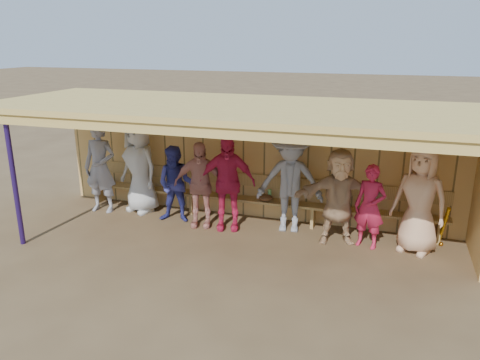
# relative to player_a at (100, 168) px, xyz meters

# --- Properties ---
(ground) EXTENTS (90.00, 90.00, 0.00)m
(ground) POSITION_rel_player_a_xyz_m (3.18, -0.54, -0.97)
(ground) COLOR brown
(ground) RESTS_ON ground
(player_a) EXTENTS (0.73, 0.51, 1.94)m
(player_a) POSITION_rel_player_a_xyz_m (0.00, 0.00, 0.00)
(player_a) COLOR gray
(player_a) RESTS_ON ground
(player_b) EXTENTS (1.12, 0.91, 1.97)m
(player_b) POSITION_rel_player_a_xyz_m (0.79, 0.26, 0.01)
(player_b) COLOR silver
(player_b) RESTS_ON ground
(player_c) EXTENTS (0.84, 0.70, 1.57)m
(player_c) POSITION_rel_player_a_xyz_m (1.78, -0.04, -0.19)
(player_c) COLOR #32358B
(player_c) RESTS_ON ground
(player_d) EXTENTS (1.18, 0.71, 1.87)m
(player_d) POSITION_rel_player_a_xyz_m (2.88, -0.08, -0.03)
(player_d) COLOR #D0214B
(player_d) RESTS_ON ground
(player_e) EXTENTS (1.35, 0.89, 1.97)m
(player_e) POSITION_rel_player_a_xyz_m (4.06, 0.20, 0.01)
(player_e) COLOR gray
(player_e) RESTS_ON ground
(player_f) EXTENTS (1.70, 0.92, 1.75)m
(player_f) POSITION_rel_player_a_xyz_m (5.01, -0.06, -0.09)
(player_f) COLOR tan
(player_f) RESTS_ON ground
(player_g) EXTENTS (0.63, 0.50, 1.51)m
(player_g) POSITION_rel_player_a_xyz_m (5.56, -0.09, -0.22)
(player_g) COLOR #C51F42
(player_g) RESTS_ON ground
(player_h) EXTENTS (1.09, 0.92, 1.91)m
(player_h) POSITION_rel_player_a_xyz_m (6.36, -0.03, -0.02)
(player_h) COLOR #E2AB7F
(player_h) RESTS_ON ground
(player_extra) EXTENTS (1.07, 0.63, 1.71)m
(player_extra) POSITION_rel_player_a_xyz_m (2.33, -0.12, -0.11)
(player_extra) COLOR tan
(player_extra) RESTS_ON ground
(dugout_structure) EXTENTS (8.80, 3.20, 2.50)m
(dugout_structure) POSITION_rel_player_a_xyz_m (3.57, 0.15, 0.72)
(dugout_structure) COLOR #DBAA5D
(dugout_structure) RESTS_ON ground
(bench) EXTENTS (7.60, 0.34, 0.93)m
(bench) POSITION_rel_player_a_xyz_m (3.18, 0.58, -0.44)
(bench) COLOR tan
(bench) RESTS_ON ground
(dugout_equipment) EXTENTS (7.27, 0.62, 0.80)m
(dugout_equipment) POSITION_rel_player_a_xyz_m (2.44, 0.45, -0.48)
(dugout_equipment) COLOR yellow
(dugout_equipment) RESTS_ON ground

